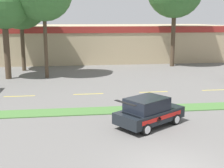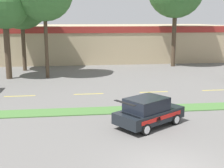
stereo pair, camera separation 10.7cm
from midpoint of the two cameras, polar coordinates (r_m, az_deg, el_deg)
grass_verge at (r=20.87m, az=3.84°, el=-4.68°), size 120.00×1.64×0.06m
centre_line_3 at (r=25.48m, az=-16.40°, el=-2.13°), size 2.40×0.14×0.01m
centre_line_4 at (r=25.18m, az=-4.18°, el=-1.83°), size 2.40×0.14×0.01m
centre_line_5 at (r=26.02m, az=7.78°, el=-1.45°), size 2.40×0.14×0.01m
centre_line_6 at (r=27.90m, az=18.55°, el=-1.06°), size 2.40×0.14×0.01m
rally_car at (r=17.75m, az=6.83°, el=-5.02°), size 4.40×3.81×1.69m
store_building_backdrop at (r=46.09m, az=-4.94°, el=7.58°), size 39.07×12.10×4.97m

